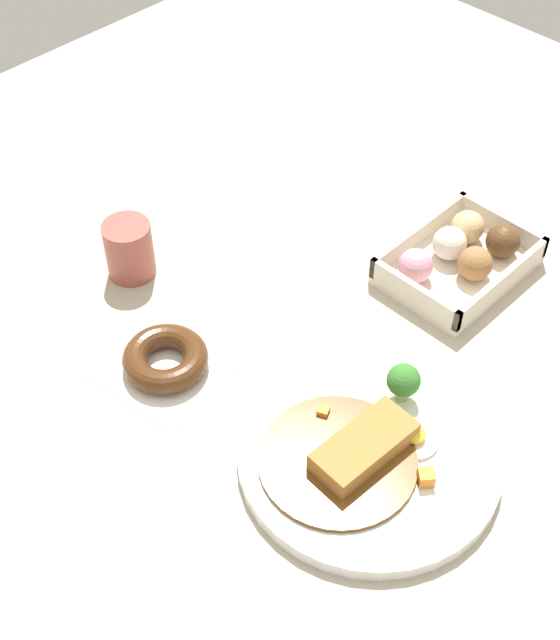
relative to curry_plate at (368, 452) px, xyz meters
name	(u,v)px	position (x,y,z in m)	size (l,w,h in m)	color
ground_plane	(330,330)	(-0.11, -0.16, -0.01)	(1.60, 1.60, 0.00)	#B2A893
curry_plate	(368,452)	(0.00, 0.00, 0.00)	(0.29, 0.29, 0.07)	white
donut_box	(460,257)	(-0.31, -0.11, 0.01)	(0.20, 0.14, 0.06)	beige
chocolate_ring_donut	(166,359)	(0.07, -0.26, 0.00)	(0.16, 0.16, 0.03)	white
coffee_mug	(129,249)	(-0.01, -0.42, 0.03)	(0.06, 0.06, 0.08)	#9E4C42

